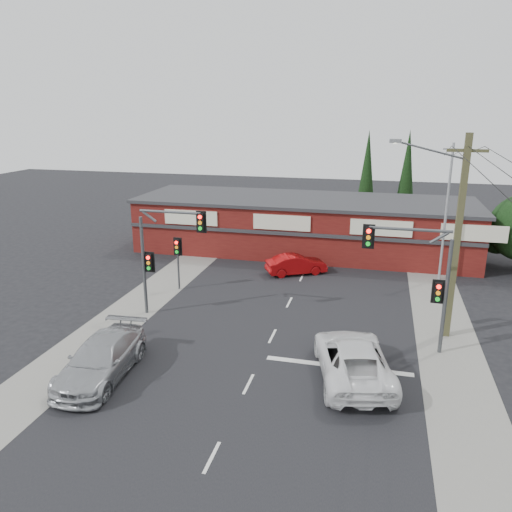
% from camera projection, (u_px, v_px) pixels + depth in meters
% --- Properties ---
extents(ground, '(120.00, 120.00, 0.00)m').
position_uv_depth(ground, '(269.00, 343.00, 24.44)').
color(ground, black).
rests_on(ground, ground).
extents(road_strip, '(14.00, 70.00, 0.01)m').
position_uv_depth(road_strip, '(288.00, 305.00, 29.09)').
color(road_strip, black).
rests_on(road_strip, ground).
extents(verge_left, '(3.00, 70.00, 0.02)m').
position_uv_depth(verge_left, '(154.00, 293.00, 31.07)').
color(verge_left, gray).
rests_on(verge_left, ground).
extents(verge_right, '(3.00, 70.00, 0.02)m').
position_uv_depth(verge_right, '(442.00, 320.00, 27.10)').
color(verge_right, gray).
rests_on(verge_right, ground).
extents(stop_line, '(6.50, 0.35, 0.01)m').
position_uv_depth(stop_line, '(338.00, 366.00, 22.22)').
color(stop_line, silver).
rests_on(stop_line, ground).
extents(white_suv, '(4.14, 6.61, 1.70)m').
position_uv_depth(white_suv, '(353.00, 359.00, 21.12)').
color(white_suv, white).
rests_on(white_suv, ground).
extents(silver_suv, '(2.72, 5.87, 1.66)m').
position_uv_depth(silver_suv, '(101.00, 359.00, 21.16)').
color(silver_suv, '#A8AAAD').
rests_on(silver_suv, ground).
extents(red_sedan, '(4.34, 3.27, 1.37)m').
position_uv_depth(red_sedan, '(296.00, 264.00, 34.44)').
color(red_sedan, '#98090B').
rests_on(red_sedan, ground).
extents(lane_dashes, '(0.12, 43.82, 0.01)m').
position_uv_depth(lane_dashes, '(281.00, 318.00, 27.32)').
color(lane_dashes, silver).
rests_on(lane_dashes, ground).
extents(shop_building, '(27.30, 8.40, 4.22)m').
position_uv_depth(shop_building, '(304.00, 224.00, 39.85)').
color(shop_building, '#511210').
rests_on(shop_building, ground).
extents(conifer_near, '(1.80, 1.80, 9.25)m').
position_uv_depth(conifer_near, '(367.00, 173.00, 44.37)').
color(conifer_near, '#2D2116').
rests_on(conifer_near, ground).
extents(conifer_far, '(1.80, 1.80, 9.25)m').
position_uv_depth(conifer_far, '(407.00, 172.00, 45.41)').
color(conifer_far, '#2D2116').
rests_on(conifer_far, ground).
extents(traffic_mast_left, '(3.77, 0.27, 5.97)m').
position_uv_depth(traffic_mast_left, '(161.00, 247.00, 26.68)').
color(traffic_mast_left, '#47494C').
rests_on(traffic_mast_left, ground).
extents(traffic_mast_right, '(3.96, 0.27, 5.97)m').
position_uv_depth(traffic_mast_right, '(422.00, 271.00, 22.65)').
color(traffic_mast_right, '#47494C').
rests_on(traffic_mast_right, ground).
extents(pedestal_signal, '(0.55, 0.27, 3.38)m').
position_uv_depth(pedestal_signal, '(178.00, 253.00, 31.02)').
color(pedestal_signal, '#47494C').
rests_on(pedestal_signal, ground).
extents(utility_pole, '(4.38, 0.59, 10.00)m').
position_uv_depth(utility_pole, '(455.00, 232.00, 23.73)').
color(utility_pole, '#4D4A2B').
rests_on(utility_pole, ground).
extents(steel_pole, '(1.20, 0.16, 9.00)m').
position_uv_depth(steel_pole, '(446.00, 211.00, 32.15)').
color(steel_pole, gray).
rests_on(steel_pole, ground).
extents(power_lines, '(2.01, 29.00, 1.22)m').
position_uv_depth(power_lines, '(490.00, 168.00, 17.59)').
color(power_lines, black).
rests_on(power_lines, ground).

